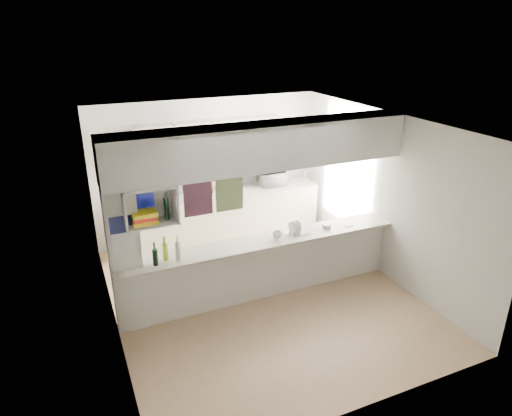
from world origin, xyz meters
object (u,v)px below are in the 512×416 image
microwave (272,178)px  dish_rack (297,228)px  wine_bottles (167,253)px  bowl (275,170)px

microwave → dish_rack: microwave is taller
microwave → wine_bottles: wine_bottles is taller
microwave → bowl: bearing=162.8°
wine_bottles → microwave: bearing=40.6°
bowl → wine_bottles: bearing=-140.1°
microwave → wine_bottles: size_ratio=1.33×
microwave → dish_rack: size_ratio=1.23×
bowl → wine_bottles: wine_bottles is taller
dish_rack → bowl: bearing=66.0°
microwave → wine_bottles: bearing=43.5°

